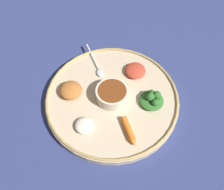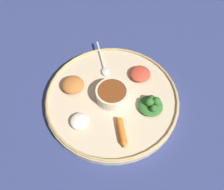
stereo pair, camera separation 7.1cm
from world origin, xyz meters
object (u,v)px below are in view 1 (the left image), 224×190
Objects in this scene: greens_pile at (152,99)px; spoon at (97,66)px; carrot_near_spoon at (129,131)px; center_bowl at (112,94)px.

spoon is at bearing -88.11° from greens_pile.
carrot_near_spoon is (0.12, 0.01, -0.01)m from greens_pile.
spoon is 1.79× the size of greens_pile.
greens_pile is (-0.01, 0.22, 0.01)m from spoon.
carrot_near_spoon reaches higher than spoon.
center_bowl reaches higher than carrot_near_spoon.
center_bowl is at bearing 63.44° from spoon.
center_bowl is 0.12m from greens_pile.
center_bowl is 0.13m from spoon.
spoon is 1.65× the size of carrot_near_spoon.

